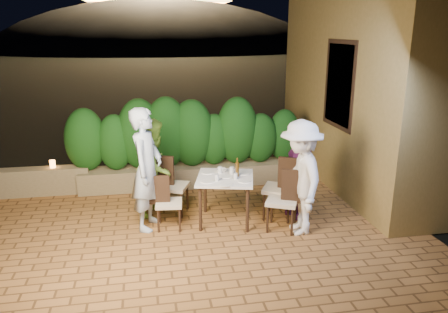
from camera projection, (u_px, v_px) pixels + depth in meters
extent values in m
plane|color=black|center=(194.00, 240.00, 6.39)|extent=(400.00, 400.00, 0.00)
cube|color=#905E2E|center=(191.00, 229.00, 6.87)|extent=(7.00, 6.00, 0.15)
cube|color=olive|center=(370.00, 54.00, 8.18)|extent=(1.60, 5.00, 5.00)
cube|color=black|center=(341.00, 85.00, 7.72)|extent=(0.08, 1.00, 1.40)
cube|color=black|center=(340.00, 85.00, 7.72)|extent=(0.06, 1.15, 1.55)
cube|color=#7D704F|center=(191.00, 175.00, 8.53)|extent=(4.20, 0.55, 0.40)
cube|color=#7D704F|center=(28.00, 182.00, 7.99)|extent=(2.20, 0.30, 0.50)
ellipsoid|color=black|center=(161.00, 77.00, 64.46)|extent=(52.00, 40.00, 22.00)
cylinder|color=white|center=(207.00, 181.00, 6.54)|extent=(0.21, 0.21, 0.01)
cylinder|color=white|center=(208.00, 172.00, 6.94)|extent=(0.20, 0.20, 0.01)
cylinder|color=white|center=(244.00, 181.00, 6.55)|extent=(0.20, 0.20, 0.01)
cylinder|color=white|center=(243.00, 173.00, 6.91)|extent=(0.21, 0.21, 0.01)
cylinder|color=white|center=(226.00, 176.00, 6.76)|extent=(0.20, 0.20, 0.01)
cylinder|color=white|center=(226.00, 184.00, 6.41)|extent=(0.21, 0.21, 0.01)
cylinder|color=silver|center=(217.00, 178.00, 6.56)|extent=(0.06, 0.06, 0.10)
cylinder|color=silver|center=(220.00, 170.00, 6.91)|extent=(0.06, 0.06, 0.11)
cylinder|color=silver|center=(236.00, 176.00, 6.63)|extent=(0.06, 0.06, 0.10)
cylinder|color=silver|center=(232.00, 170.00, 6.87)|extent=(0.07, 0.07, 0.12)
imported|color=white|center=(221.00, 170.00, 7.00)|extent=(0.19, 0.19, 0.04)
imported|color=#AABFDA|center=(147.00, 169.00, 6.52)|extent=(0.66, 0.80, 1.87)
imported|color=#80B538|center=(155.00, 167.00, 7.09)|extent=(0.85, 0.94, 1.59)
imported|color=white|center=(300.00, 178.00, 6.38)|extent=(0.67, 1.13, 1.72)
imported|color=#69236A|center=(299.00, 172.00, 6.97)|extent=(0.53, 0.93, 1.50)
cylinder|color=orange|center=(53.00, 164.00, 7.99)|extent=(0.10, 0.10, 0.14)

